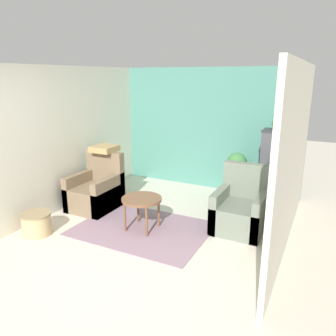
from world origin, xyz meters
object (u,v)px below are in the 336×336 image
(potted_plant, at_px, (236,169))
(armchair_left, at_px, (96,192))
(parrot, at_px, (276,122))
(coffee_table, at_px, (142,201))
(armchair_right, at_px, (241,210))
(wicker_basket, at_px, (37,223))
(birdcage, at_px, (272,170))

(potted_plant, bearing_deg, armchair_left, -141.77)
(parrot, bearing_deg, coffee_table, -129.96)
(armchair_right, height_order, wicker_basket, armchair_right)
(birdcage, bearing_deg, parrot, 90.00)
(coffee_table, distance_m, armchair_left, 1.24)
(armchair_right, xyz_separation_m, parrot, (0.23, 1.16, 1.21))
(armchair_left, xyz_separation_m, armchair_right, (2.50, 0.32, 0.00))
(armchair_right, bearing_deg, armchair_left, -172.60)
(coffee_table, height_order, armchair_left, armchair_left)
(parrot, bearing_deg, wicker_basket, -136.76)
(armchair_left, xyz_separation_m, parrot, (2.73, 1.48, 1.21))
(armchair_left, relative_size, wicker_basket, 2.22)
(coffee_table, xyz_separation_m, armchair_left, (-1.17, 0.38, -0.16))
(armchair_right, bearing_deg, coffee_table, -152.10)
(coffee_table, xyz_separation_m, parrot, (1.56, 1.86, 1.06))
(parrot, bearing_deg, armchair_left, -151.47)
(armchair_left, height_order, potted_plant, armchair_left)
(coffee_table, distance_m, parrot, 2.65)
(armchair_left, distance_m, birdcage, 3.13)
(armchair_left, bearing_deg, parrot, 28.53)
(coffee_table, bearing_deg, parrot, 50.04)
(armchair_right, relative_size, birdcage, 0.70)
(coffee_table, bearing_deg, potted_plant, 65.99)
(armchair_left, distance_m, potted_plant, 2.63)
(armchair_right, relative_size, potted_plant, 1.11)
(birdcage, xyz_separation_m, wicker_basket, (-2.87, -2.70, -0.49))
(potted_plant, distance_m, wicker_basket, 3.61)
(parrot, bearing_deg, birdcage, -90.00)
(wicker_basket, bearing_deg, birdcage, 43.21)
(potted_plant, bearing_deg, parrot, -11.79)
(coffee_table, bearing_deg, birdcage, 50.00)
(birdcage, relative_size, wicker_basket, 3.17)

